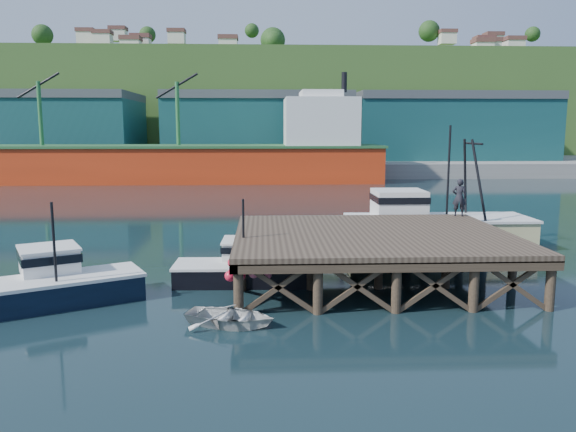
{
  "coord_description": "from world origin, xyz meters",
  "views": [
    {
      "loc": [
        0.72,
        -24.15,
        6.59
      ],
      "look_at": [
        1.87,
        2.0,
        2.56
      ],
      "focal_mm": 35.0,
      "sensor_mm": 36.0,
      "label": 1
    }
  ],
  "objects": [
    {
      "name": "far_quay",
      "position": [
        0.0,
        70.0,
        1.0
      ],
      "size": [
        160.0,
        40.0,
        2.0
      ],
      "primitive_type": "cube",
      "color": "gray",
      "rests_on": "ground"
    },
    {
      "name": "dinghy",
      "position": [
        -0.43,
        -5.8,
        0.32
      ],
      "size": [
        3.64,
        3.09,
        0.64
      ],
      "primitive_type": "imported",
      "rotation": [
        0.0,
        0.0,
        1.25
      ],
      "color": "silver",
      "rests_on": "ground"
    },
    {
      "name": "warehouse_right",
      "position": [
        30.0,
        65.0,
        6.5
      ],
      "size": [
        30.0,
        16.0,
        9.0
      ],
      "primitive_type": "cube",
      "color": "#17494C",
      "rests_on": "far_quay"
    },
    {
      "name": "dockworker",
      "position": [
        10.9,
        4.4,
        3.1
      ],
      "size": [
        0.83,
        0.68,
        1.96
      ],
      "primitive_type": "imported",
      "rotation": [
        0.0,
        0.0,
        2.8
      ],
      "color": "black",
      "rests_on": "wharf"
    },
    {
      "name": "hillside",
      "position": [
        0.0,
        100.0,
        11.0
      ],
      "size": [
        220.0,
        50.0,
        22.0
      ],
      "primitive_type": "cube",
      "color": "#2D511E",
      "rests_on": "ground"
    },
    {
      "name": "warehouse_left",
      "position": [
        -35.0,
        65.0,
        6.5
      ],
      "size": [
        32.0,
        16.0,
        9.0
      ],
      "primitive_type": "cube",
      "color": "#17494C",
      "rests_on": "far_quay"
    },
    {
      "name": "warehouse_mid",
      "position": [
        0.0,
        65.0,
        6.5
      ],
      "size": [
        28.0,
        16.0,
        9.0
      ],
      "primitive_type": "cube",
      "color": "#17494C",
      "rests_on": "far_quay"
    },
    {
      "name": "ground",
      "position": [
        0.0,
        0.0,
        0.0
      ],
      "size": [
        300.0,
        300.0,
        0.0
      ],
      "primitive_type": "plane",
      "color": "black",
      "rests_on": "ground"
    },
    {
      "name": "boat_black",
      "position": [
        -0.11,
        -0.21,
        0.69
      ],
      "size": [
        6.12,
        5.16,
        3.75
      ],
      "rotation": [
        0.0,
        0.0,
        -0.02
      ],
      "color": "black",
      "rests_on": "ground"
    },
    {
      "name": "cargo_ship",
      "position": [
        -8.46,
        48.0,
        3.31
      ],
      "size": [
        55.5,
        10.0,
        13.75
      ],
      "color": "red",
      "rests_on": "ground"
    },
    {
      "name": "trawler",
      "position": [
        10.29,
        6.5,
        1.41
      ],
      "size": [
        10.2,
        3.65,
        6.83
      ],
      "rotation": [
        0.0,
        0.0,
        -0.0
      ],
      "color": "beige",
      "rests_on": "ground"
    },
    {
      "name": "boat_navy",
      "position": [
        -7.36,
        -2.93,
        0.81
      ],
      "size": [
        6.77,
        5.03,
        4.02
      ],
      "rotation": [
        0.0,
        0.0,
        0.48
      ],
      "color": "black",
      "rests_on": "ground"
    },
    {
      "name": "wharf",
      "position": [
        5.5,
        -0.19,
        1.94
      ],
      "size": [
        12.0,
        10.0,
        2.62
      ],
      "color": "brown",
      "rests_on": "ground"
    }
  ]
}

